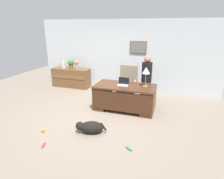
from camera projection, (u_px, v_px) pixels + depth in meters
ground_plane at (101, 117)px, 5.33m from camera, size 12.00×12.00×0.00m
back_wall at (125, 56)px, 7.24m from camera, size 7.00×0.16×2.70m
desk at (125, 97)px, 5.70m from camera, size 1.79×0.92×0.77m
credenza at (71, 78)px, 7.89m from camera, size 1.60×0.50×0.78m
armchair at (128, 85)px, 6.51m from camera, size 0.60×0.59×1.18m
person_standing at (146, 80)px, 5.98m from camera, size 0.32×0.32×1.59m
dog_lying at (90, 127)px, 4.49m from camera, size 0.72×0.46×0.30m
laptop at (123, 83)px, 5.62m from camera, size 0.32×0.22×0.22m
desk_lamp at (146, 72)px, 5.37m from camera, size 0.22×0.22×0.57m
vase_with_flowers at (77, 64)px, 7.61m from camera, size 0.17×0.17×0.36m
vase_empty at (63, 65)px, 7.82m from camera, size 0.13×0.13×0.30m
potted_plant at (71, 64)px, 7.70m from camera, size 0.24×0.24×0.36m
dog_toy_ball at (43, 130)px, 4.56m from camera, size 0.09×0.09×0.09m
dog_toy_bone at (43, 145)px, 4.03m from camera, size 0.10×0.19×0.05m
dog_toy_plush at (129, 148)px, 3.92m from camera, size 0.19×0.13×0.05m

